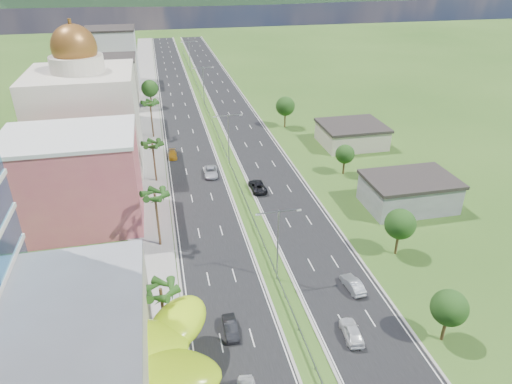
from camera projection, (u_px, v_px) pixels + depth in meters
ground at (298, 330)px, 54.71m from camera, size 500.00×500.00×0.00m
road_left at (180, 111)px, 131.07m from camera, size 11.00×260.00×0.04m
road_right at (232, 107)px, 133.95m from camera, size 11.00×260.00×0.04m
sidewalk_left at (147, 113)px, 129.23m from camera, size 7.00×260.00×0.12m
median_guardrail at (215, 127)px, 116.66m from camera, size 0.10×216.06×0.76m
streetlight_median_b at (278, 238)px, 60.22m from camera, size 6.04×0.25×11.00m
streetlight_median_c at (228, 134)px, 94.81m from camera, size 6.04×0.25×11.00m
streetlight_median_d at (203, 82)px, 133.71m from camera, size 6.04×0.25×11.00m
streetlight_median_e at (189, 53)px, 172.61m from camera, size 6.04×0.25×11.00m
lime_canopy at (119, 354)px, 45.10m from camera, size 18.00×15.00×7.40m
pink_shophouse at (75, 181)px, 73.53m from camera, size 20.00×15.00×15.00m
domed_building at (86, 115)px, 91.62m from camera, size 20.00×20.00×28.70m
midrise_grey at (103, 97)px, 114.98m from camera, size 16.00×15.00×16.00m
midrise_beige at (109, 82)px, 134.70m from camera, size 16.00×15.00×13.00m
midrise_white at (113, 58)px, 153.42m from camera, size 16.00×15.00×18.00m
shed_near at (409, 193)px, 80.54m from camera, size 15.00×10.00×5.00m
shed_far at (351, 135)px, 106.99m from camera, size 14.00×12.00×4.40m
palm_tree_b at (161, 292)px, 50.19m from camera, size 3.60×3.60×8.10m
palm_tree_c at (155, 197)px, 66.81m from camera, size 3.60×3.60×9.60m
palm_tree_d at (153, 145)px, 87.14m from camera, size 3.60×3.60×8.60m
palm_tree_e at (150, 104)px, 108.40m from camera, size 3.60×3.60×9.40m
leafy_tree_lfar at (150, 89)px, 131.28m from camera, size 4.90×4.90×8.05m
leafy_tree_ra at (449, 308)px, 51.24m from camera, size 4.20×4.20×6.90m
leafy_tree_rb at (400, 224)px, 66.33m from camera, size 4.55×4.55×7.47m
leafy_tree_rc at (345, 154)px, 91.48m from camera, size 3.85×3.85×6.33m
leafy_tree_rd at (285, 106)px, 116.09m from camera, size 4.90×4.90×8.05m
car_dark_left at (230, 328)px, 54.07m from camera, size 1.57×4.39×1.44m
car_silver_mid_left at (211, 172)px, 92.44m from camera, size 3.00×5.78×1.56m
car_yellow_far_left at (173, 155)px, 100.64m from camera, size 1.87×4.49×1.30m
car_white_near_right at (352, 331)px, 53.39m from camera, size 2.37×4.96×1.64m
car_silver_right at (353, 284)px, 61.06m from camera, size 2.05×4.83×1.55m
car_dark_far_right at (257, 186)px, 86.74m from camera, size 2.86×5.95×1.64m
motorcycle at (190, 301)px, 58.42m from camera, size 0.63×1.75×1.10m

